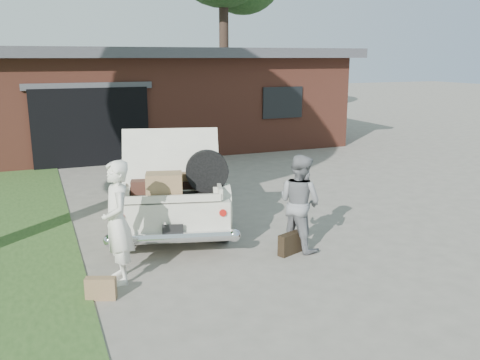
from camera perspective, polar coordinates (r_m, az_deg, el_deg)
name	(u,v)px	position (r m, az deg, el deg)	size (l,w,h in m)	color
ground	(255,257)	(7.99, 1.65, -8.64)	(90.00, 90.00, 0.00)	gray
house	(151,96)	(18.70, -10.01, 9.29)	(12.80, 7.80, 3.30)	brown
sedan	(172,180)	(9.90, -7.60, -0.04)	(2.99, 5.09, 1.89)	beige
woman_left	(117,222)	(7.08, -13.60, -4.66)	(0.62, 0.41, 1.70)	white
woman_right	(300,202)	(8.14, 6.70, -2.50)	(0.75, 0.59, 1.55)	gray
suitcase_left	(101,288)	(6.87, -15.35, -11.66)	(0.39, 0.12, 0.30)	#906E49
suitcase_right	(290,244)	(8.09, 5.66, -7.11)	(0.44, 0.14, 0.34)	black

